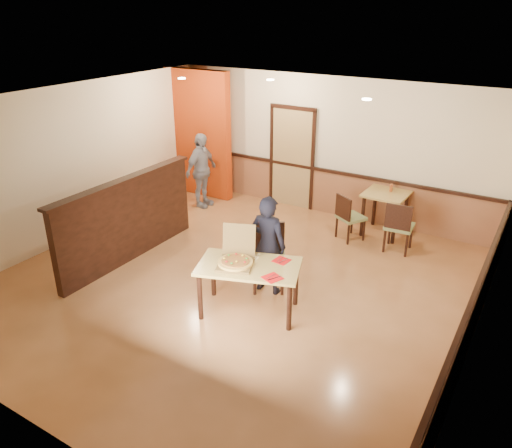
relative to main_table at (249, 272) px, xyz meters
The scene contains 27 objects.
floor 1.04m from the main_table, 139.88° to the left, with size 7.00×7.00×0.00m, color tan.
ceiling 2.31m from the main_table, 139.88° to the left, with size 7.00×7.00×0.00m, color black.
wall_back 4.15m from the main_table, 98.84° to the left, with size 7.00×7.00×0.00m, color #FAEDC3.
wall_left 4.23m from the main_table, behind, with size 7.00×7.00×0.00m, color #FAEDC3.
wall_right 3.02m from the main_table, 10.41° to the left, with size 7.00×7.00×0.00m, color #FAEDC3.
wainscot_back 4.05m from the main_table, 98.90° to the left, with size 7.00×0.04×0.90m, color #965E3C.
chair_rail_back 4.04m from the main_table, 98.95° to the left, with size 7.00×0.06×0.06m, color black.
wainscot_right 2.90m from the main_table, 10.52° to the left, with size 0.04×7.00×0.90m, color #965E3C.
chair_rail_right 2.89m from the main_table, 10.59° to the left, with size 0.06×7.00×0.06m, color black.
back_door 4.25m from the main_table, 109.68° to the left, with size 0.90×0.06×2.10m, color tan.
booth_partition 2.65m from the main_table, behind, with size 0.20×3.10×1.44m.
red_accent_panel 5.05m from the main_table, 134.99° to the left, with size 1.60×0.20×2.78m, color #A7330B.
spot_a 4.31m from the main_table, 141.50° to the left, with size 0.14×0.14×0.02m, color #FFE9B2.
spot_b 3.97m from the main_table, 115.22° to the left, with size 0.14×0.14×0.02m, color #FFE9B2.
spot_c 3.05m from the main_table, 69.12° to the left, with size 0.14×0.14×0.02m, color #FFE9B2.
main_table is the anchor object (origin of this frame).
diner_chair 0.79m from the main_table, 99.54° to the left, with size 0.69×0.69×1.02m.
side_chair_left 2.99m from the main_table, 84.31° to the left, with size 0.60×0.60×0.88m.
side_chair_right 3.21m from the main_table, 67.34° to the left, with size 0.50×0.50×0.94m.
side_table 3.66m from the main_table, 77.71° to the left, with size 0.79×0.79×0.83m.
diner 0.65m from the main_table, 95.92° to the left, with size 0.57×0.37×1.55m, color black.
passerby 4.22m from the main_table, 136.06° to the left, with size 0.94×0.39×1.60m, color gray.
pizza_box 0.25m from the main_table, 160.86° to the right, with size 0.64×0.69×0.50m.
pizza 0.25m from the main_table, 145.00° to the right, with size 0.49×0.49×0.03m, color #E0B551.
napkin_near 0.48m from the main_table, 16.92° to the right, with size 0.30×0.30×0.01m.
napkin_far 0.49m from the main_table, 47.15° to the left, with size 0.23×0.23×0.01m.
condiment 3.80m from the main_table, 77.49° to the left, with size 0.06×0.06×0.15m, color #95421B.
Camera 1 is at (3.87, -5.65, 4.08)m, focal length 35.00 mm.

